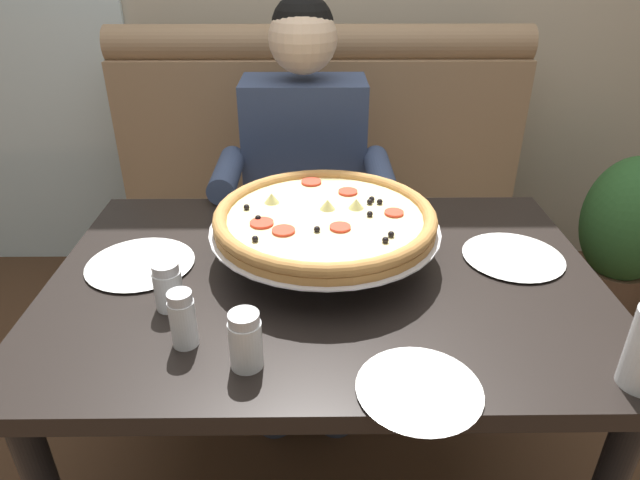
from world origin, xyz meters
name	(u,v)px	position (x,y,z in m)	size (l,w,h in m)	color
booth_bench	(321,230)	(0.00, 0.89, 0.40)	(1.61, 0.78, 1.13)	#937556
dining_table	(325,310)	(0.00, 0.00, 0.65)	(1.22, 0.83, 0.75)	black
diner_main	(304,183)	(-0.06, 0.62, 0.71)	(0.54, 0.64, 1.27)	#2D3342
pizza	(324,219)	(0.00, 0.08, 0.85)	(0.53, 0.53, 0.13)	silver
shaker_pepper_flakes	(183,323)	(-0.26, -0.23, 0.80)	(0.05, 0.05, 0.11)	white
shaker_oregano	(168,289)	(-0.32, -0.12, 0.79)	(0.06, 0.06, 0.10)	white
shaker_parmesan	(246,344)	(-0.14, -0.29, 0.80)	(0.06, 0.06, 0.11)	white
plate_near_left	(419,386)	(0.15, -0.36, 0.76)	(0.21, 0.21, 0.02)	white
plate_near_right	(140,261)	(-0.43, 0.05, 0.76)	(0.25, 0.25, 0.02)	white
plate_far_side	(513,254)	(0.44, 0.07, 0.76)	(0.23, 0.23, 0.02)	white
patio_chair	(116,108)	(-1.19, 2.21, 0.52)	(0.42, 0.41, 0.86)	black
potted_plant	(626,232)	(1.21, 0.88, 0.39)	(0.36, 0.36, 0.70)	brown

